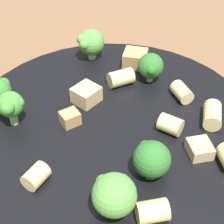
% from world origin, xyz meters
% --- Properties ---
extents(ground_plane, '(2.00, 2.00, 0.00)m').
position_xyz_m(ground_plane, '(0.00, 0.00, 0.00)').
color(ground_plane, brown).
extents(pasta_bowl, '(0.29, 0.29, 0.03)m').
position_xyz_m(pasta_bowl, '(0.00, 0.00, 0.02)').
color(pasta_bowl, black).
rests_on(pasta_bowl, ground_plane).
extents(broccoli_floret_0, '(0.03, 0.03, 0.03)m').
position_xyz_m(broccoli_floret_0, '(0.07, 0.04, 0.05)').
color(broccoli_floret_0, '#9EC175').
rests_on(broccoli_floret_0, pasta_bowl).
extents(broccoli_floret_2, '(0.03, 0.03, 0.03)m').
position_xyz_m(broccoli_floret_2, '(-0.00, -0.08, 0.05)').
color(broccoli_floret_2, '#9EC175').
rests_on(broccoli_floret_2, pasta_bowl).
extents(broccoli_floret_3, '(0.03, 0.03, 0.04)m').
position_xyz_m(broccoli_floret_3, '(-0.04, -0.10, 0.06)').
color(broccoli_floret_3, '#93B766').
rests_on(broccoli_floret_3, pasta_bowl).
extents(broccoli_floret_4, '(0.03, 0.03, 0.04)m').
position_xyz_m(broccoli_floret_4, '(-0.09, 0.03, 0.06)').
color(broccoli_floret_4, '#9EC175').
rests_on(broccoli_floret_4, pasta_bowl).
extents(broccoli_floret_5, '(0.03, 0.03, 0.04)m').
position_xyz_m(broccoli_floret_5, '(0.02, 0.11, 0.06)').
color(broccoli_floret_5, '#9EC175').
rests_on(broccoli_floret_5, pasta_bowl).
extents(rigatoni_0, '(0.03, 0.03, 0.02)m').
position_xyz_m(rigatoni_0, '(0.09, -0.04, 0.04)').
color(rigatoni_0, '#E0C67F').
rests_on(rigatoni_0, pasta_bowl).
extents(rigatoni_2, '(0.03, 0.02, 0.02)m').
position_xyz_m(rigatoni_2, '(-0.02, -0.11, 0.04)').
color(rigatoni_2, '#E0C67F').
rests_on(rigatoni_2, pasta_bowl).
extents(rigatoni_3, '(0.02, 0.02, 0.02)m').
position_xyz_m(rigatoni_3, '(0.08, 0.00, 0.04)').
color(rigatoni_3, '#E0C67F').
rests_on(rigatoni_3, pasta_bowl).
extents(rigatoni_4, '(0.03, 0.02, 0.02)m').
position_xyz_m(rigatoni_4, '(-0.09, -0.04, 0.04)').
color(rigatoni_4, '#E0C67F').
rests_on(rigatoni_4, pasta_bowl).
extents(rigatoni_5, '(0.03, 0.03, 0.02)m').
position_xyz_m(rigatoni_5, '(0.04, -0.04, 0.04)').
color(rigatoni_5, '#E0C67F').
rests_on(rigatoni_5, pasta_bowl).
extents(rigatoni_6, '(0.03, 0.02, 0.02)m').
position_xyz_m(rigatoni_6, '(0.03, 0.05, 0.04)').
color(rigatoni_6, '#E0C67F').
rests_on(rigatoni_6, pasta_bowl).
extents(chicken_chunk_0, '(0.02, 0.03, 0.01)m').
position_xyz_m(chicken_chunk_0, '(0.05, -0.07, 0.04)').
color(chicken_chunk_0, tan).
rests_on(chicken_chunk_0, pasta_bowl).
extents(chicken_chunk_1, '(0.04, 0.04, 0.02)m').
position_xyz_m(chicken_chunk_1, '(0.07, 0.08, 0.04)').
color(chicken_chunk_1, tan).
rests_on(chicken_chunk_1, pasta_bowl).
extents(chicken_chunk_2, '(0.03, 0.03, 0.02)m').
position_xyz_m(chicken_chunk_2, '(-0.01, 0.04, 0.04)').
color(chicken_chunk_2, tan).
rests_on(chicken_chunk_2, pasta_bowl).
extents(chicken_chunk_3, '(0.02, 0.02, 0.01)m').
position_xyz_m(chicken_chunk_3, '(-0.04, 0.01, 0.04)').
color(chicken_chunk_3, tan).
rests_on(chicken_chunk_3, pasta_bowl).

